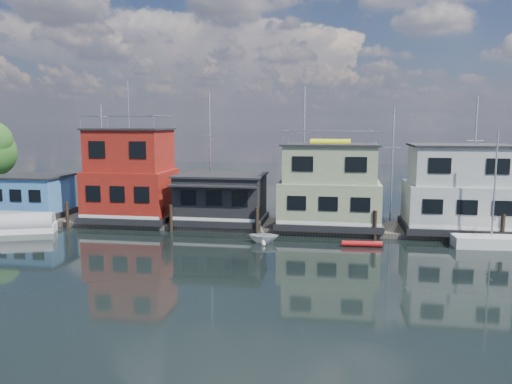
% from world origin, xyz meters
% --- Properties ---
extents(ground, '(160.00, 160.00, 0.00)m').
position_xyz_m(ground, '(0.00, 0.00, 0.00)').
color(ground, black).
rests_on(ground, ground).
extents(dock, '(48.00, 5.00, 0.40)m').
position_xyz_m(dock, '(0.00, 12.00, 0.20)').
color(dock, '#595147').
rests_on(dock, ground).
extents(houseboat_blue, '(6.40, 4.90, 3.66)m').
position_xyz_m(houseboat_blue, '(-18.00, 12.00, 2.21)').
color(houseboat_blue, black).
rests_on(houseboat_blue, dock).
extents(houseboat_red, '(7.40, 5.90, 11.86)m').
position_xyz_m(houseboat_red, '(-8.50, 12.00, 4.10)').
color(houseboat_red, black).
rests_on(houseboat_red, dock).
extents(houseboat_dark, '(7.40, 6.10, 4.06)m').
position_xyz_m(houseboat_dark, '(-0.50, 11.98, 2.42)').
color(houseboat_dark, black).
rests_on(houseboat_dark, dock).
extents(houseboat_green, '(8.40, 5.90, 7.03)m').
position_xyz_m(houseboat_green, '(8.50, 12.00, 3.55)').
color(houseboat_green, black).
rests_on(houseboat_green, dock).
extents(houseboat_white, '(8.40, 5.90, 6.66)m').
position_xyz_m(houseboat_white, '(18.50, 12.00, 3.54)').
color(houseboat_white, black).
rests_on(houseboat_white, dock).
extents(pilings, '(42.28, 0.28, 2.20)m').
position_xyz_m(pilings, '(-0.33, 9.20, 1.10)').
color(pilings, '#2D2116').
rests_on(pilings, ground).
extents(background_masts, '(36.40, 0.16, 12.00)m').
position_xyz_m(background_masts, '(4.76, 18.00, 5.55)').
color(background_masts, silver).
rests_on(background_masts, ground).
extents(tarp_runabout, '(4.51, 2.99, 1.71)m').
position_xyz_m(tarp_runabout, '(-15.23, 7.05, 0.64)').
color(tarp_runabout, white).
rests_on(tarp_runabout, ground).
extents(day_sailer, '(5.23, 1.99, 8.11)m').
position_xyz_m(day_sailer, '(19.90, 7.95, 0.46)').
color(day_sailer, silver).
rests_on(day_sailer, ground).
extents(red_kayak, '(2.84, 0.57, 0.41)m').
position_xyz_m(red_kayak, '(10.95, 6.71, 0.21)').
color(red_kayak, red).
rests_on(red_kayak, ground).
extents(dinghy_white, '(2.38, 2.08, 1.20)m').
position_xyz_m(dinghy_white, '(3.87, 6.71, 0.60)').
color(dinghy_white, silver).
rests_on(dinghy_white, ground).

